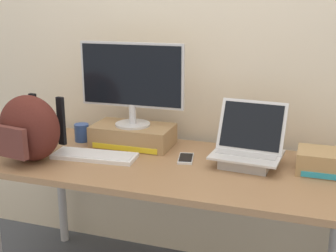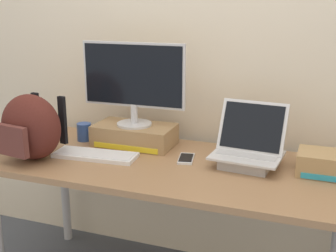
{
  "view_description": "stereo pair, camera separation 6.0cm",
  "coord_description": "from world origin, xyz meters",
  "px_view_note": "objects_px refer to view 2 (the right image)",
  "views": [
    {
      "loc": [
        0.63,
        -1.88,
        1.48
      ],
      "look_at": [
        0.0,
        0.0,
        0.91
      ],
      "focal_mm": 47.55,
      "sensor_mm": 36.0,
      "label": 1
    },
    {
      "loc": [
        0.68,
        -1.86,
        1.48
      ],
      "look_at": [
        0.0,
        0.0,
        0.91
      ],
      "focal_mm": 47.55,
      "sensor_mm": 36.0,
      "label": 2
    }
  ],
  "objects_px": {
    "desktop_monitor": "(133,81)",
    "messenger_backpack": "(31,127)",
    "toner_box_yellow": "(135,135)",
    "external_keyboard": "(95,155)",
    "toner_box_cyan": "(335,165)",
    "open_laptop": "(248,154)",
    "coffee_mug": "(85,132)",
    "plush_toy": "(44,133)",
    "cell_phone": "(186,159)"
  },
  "relations": [
    {
      "from": "messenger_backpack",
      "to": "cell_phone",
      "type": "distance_m",
      "value": 0.76
    },
    {
      "from": "toner_box_yellow",
      "to": "open_laptop",
      "type": "height_order",
      "value": "open_laptop"
    },
    {
      "from": "desktop_monitor",
      "to": "messenger_backpack",
      "type": "xyz_separation_m",
      "value": [
        -0.37,
        -0.36,
        -0.19
      ]
    },
    {
      "from": "external_keyboard",
      "to": "toner_box_cyan",
      "type": "distance_m",
      "value": 1.11
    },
    {
      "from": "desktop_monitor",
      "to": "cell_phone",
      "type": "bearing_deg",
      "value": -21.78
    },
    {
      "from": "toner_box_cyan",
      "to": "desktop_monitor",
      "type": "bearing_deg",
      "value": 175.02
    },
    {
      "from": "external_keyboard",
      "to": "messenger_backpack",
      "type": "height_order",
      "value": "messenger_backpack"
    },
    {
      "from": "toner_box_yellow",
      "to": "external_keyboard",
      "type": "distance_m",
      "value": 0.27
    },
    {
      "from": "toner_box_yellow",
      "to": "messenger_backpack",
      "type": "relative_size",
      "value": 1.19
    },
    {
      "from": "coffee_mug",
      "to": "plush_toy",
      "type": "relative_size",
      "value": 1.11
    },
    {
      "from": "toner_box_yellow",
      "to": "desktop_monitor",
      "type": "distance_m",
      "value": 0.29
    },
    {
      "from": "toner_box_yellow",
      "to": "cell_phone",
      "type": "height_order",
      "value": "toner_box_yellow"
    },
    {
      "from": "desktop_monitor",
      "to": "plush_toy",
      "type": "height_order",
      "value": "desktop_monitor"
    },
    {
      "from": "desktop_monitor",
      "to": "messenger_backpack",
      "type": "bearing_deg",
      "value": -137.12
    },
    {
      "from": "toner_box_yellow",
      "to": "plush_toy",
      "type": "height_order",
      "value": "same"
    },
    {
      "from": "toner_box_cyan",
      "to": "coffee_mug",
      "type": "bearing_deg",
      "value": 177.16
    },
    {
      "from": "external_keyboard",
      "to": "messenger_backpack",
      "type": "relative_size",
      "value": 1.2
    },
    {
      "from": "coffee_mug",
      "to": "toner_box_yellow",
      "type": "bearing_deg",
      "value": 4.86
    },
    {
      "from": "toner_box_yellow",
      "to": "external_keyboard",
      "type": "bearing_deg",
      "value": -112.54
    },
    {
      "from": "desktop_monitor",
      "to": "external_keyboard",
      "type": "bearing_deg",
      "value": -113.88
    },
    {
      "from": "messenger_backpack",
      "to": "cell_phone",
      "type": "bearing_deg",
      "value": 27.97
    },
    {
      "from": "desktop_monitor",
      "to": "coffee_mug",
      "type": "relative_size",
      "value": 4.62
    },
    {
      "from": "toner_box_yellow",
      "to": "cell_phone",
      "type": "xyz_separation_m",
      "value": [
        0.33,
        -0.12,
        -0.05
      ]
    },
    {
      "from": "desktop_monitor",
      "to": "toner_box_cyan",
      "type": "relative_size",
      "value": 1.73
    },
    {
      "from": "open_laptop",
      "to": "external_keyboard",
      "type": "relative_size",
      "value": 0.79
    },
    {
      "from": "messenger_backpack",
      "to": "coffee_mug",
      "type": "xyz_separation_m",
      "value": [
        0.09,
        0.34,
        -0.11
      ]
    },
    {
      "from": "toner_box_cyan",
      "to": "messenger_backpack",
      "type": "bearing_deg",
      "value": -168.62
    },
    {
      "from": "messenger_backpack",
      "to": "external_keyboard",
      "type": "bearing_deg",
      "value": 32.93
    },
    {
      "from": "desktop_monitor",
      "to": "open_laptop",
      "type": "height_order",
      "value": "desktop_monitor"
    },
    {
      "from": "toner_box_yellow",
      "to": "coffee_mug",
      "type": "distance_m",
      "value": 0.29
    },
    {
      "from": "cell_phone",
      "to": "plush_toy",
      "type": "bearing_deg",
      "value": 169.94
    },
    {
      "from": "open_laptop",
      "to": "cell_phone",
      "type": "relative_size",
      "value": 2.12
    },
    {
      "from": "toner_box_yellow",
      "to": "toner_box_cyan",
      "type": "relative_size",
      "value": 1.3
    },
    {
      "from": "toner_box_yellow",
      "to": "toner_box_cyan",
      "type": "bearing_deg",
      "value": -5.05
    },
    {
      "from": "coffee_mug",
      "to": "desktop_monitor",
      "type": "bearing_deg",
      "value": 4.62
    },
    {
      "from": "messenger_backpack",
      "to": "plush_toy",
      "type": "distance_m",
      "value": 0.26
    },
    {
      "from": "open_laptop",
      "to": "toner_box_cyan",
      "type": "height_order",
      "value": "open_laptop"
    },
    {
      "from": "open_laptop",
      "to": "coffee_mug",
      "type": "bearing_deg",
      "value": -179.91
    },
    {
      "from": "toner_box_cyan",
      "to": "open_laptop",
      "type": "bearing_deg",
      "value": -178.38
    },
    {
      "from": "toner_box_yellow",
      "to": "desktop_monitor",
      "type": "xyz_separation_m",
      "value": [
        0.0,
        -0.0,
        0.29
      ]
    },
    {
      "from": "desktop_monitor",
      "to": "messenger_backpack",
      "type": "height_order",
      "value": "desktop_monitor"
    },
    {
      "from": "desktop_monitor",
      "to": "open_laptop",
      "type": "bearing_deg",
      "value": -10.23
    },
    {
      "from": "toner_box_yellow",
      "to": "cell_phone",
      "type": "distance_m",
      "value": 0.35
    },
    {
      "from": "desktop_monitor",
      "to": "plush_toy",
      "type": "bearing_deg",
      "value": -164.32
    },
    {
      "from": "coffee_mug",
      "to": "external_keyboard",
      "type": "bearing_deg",
      "value": -49.63
    },
    {
      "from": "open_laptop",
      "to": "toner_box_cyan",
      "type": "xyz_separation_m",
      "value": [
        0.38,
        0.01,
        -0.01
      ]
    },
    {
      "from": "open_laptop",
      "to": "messenger_backpack",
      "type": "distance_m",
      "value": 1.03
    },
    {
      "from": "plush_toy",
      "to": "toner_box_cyan",
      "type": "relative_size",
      "value": 0.34
    },
    {
      "from": "toner_box_yellow",
      "to": "cell_phone",
      "type": "relative_size",
      "value": 2.67
    },
    {
      "from": "toner_box_yellow",
      "to": "toner_box_cyan",
      "type": "xyz_separation_m",
      "value": [
        1.0,
        -0.09,
        -0.0
      ]
    }
  ]
}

